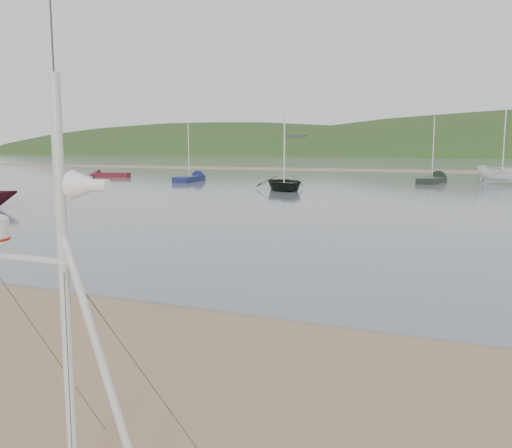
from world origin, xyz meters
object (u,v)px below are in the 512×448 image
at_px(dinghy_red_far, 105,175).
at_px(sailboat_blue_near, 195,178).
at_px(boat_dark, 284,155).
at_px(sailboat_dark_mid, 436,179).
at_px(boat_white, 503,158).
at_px(mast_rig, 61,380).

relative_size(dinghy_red_far, sailboat_blue_near, 0.80).
xyz_separation_m(boat_dark, sailboat_dark_mid, (9.65, 14.15, -2.30)).
xyz_separation_m(boat_white, sailboat_dark_mid, (-5.39, 1.01, -1.98)).
bearing_deg(dinghy_red_far, boat_dark, -21.60).
height_order(mast_rig, sailboat_blue_near, sailboat_blue_near).
relative_size(boat_dark, boat_white, 1.14).
bearing_deg(boat_white, sailboat_dark_mid, 107.60).
distance_m(boat_dark, sailboat_blue_near, 13.93).
xyz_separation_m(mast_rig, boat_white, (5.03, 47.21, 1.18)).
bearing_deg(mast_rig, boat_dark, 106.38).
bearing_deg(sailboat_dark_mid, sailboat_blue_near, -162.44).
bearing_deg(boat_dark, mast_rig, -104.35).
relative_size(mast_rig, sailboat_dark_mid, 0.71).
height_order(boat_dark, boat_white, boat_dark).
bearing_deg(sailboat_blue_near, sailboat_dark_mid, 17.56).
height_order(sailboat_dark_mid, sailboat_blue_near, sailboat_dark_mid).
bearing_deg(sailboat_blue_near, dinghy_red_far, 171.26).
xyz_separation_m(boat_dark, boat_white, (15.04, 13.15, -0.32)).
height_order(dinghy_red_far, sailboat_blue_near, sailboat_blue_near).
bearing_deg(dinghy_red_far, sailboat_dark_mid, 8.40).
bearing_deg(sailboat_dark_mid, dinghy_red_far, -171.60).
bearing_deg(boat_white, mast_rig, -157.88).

